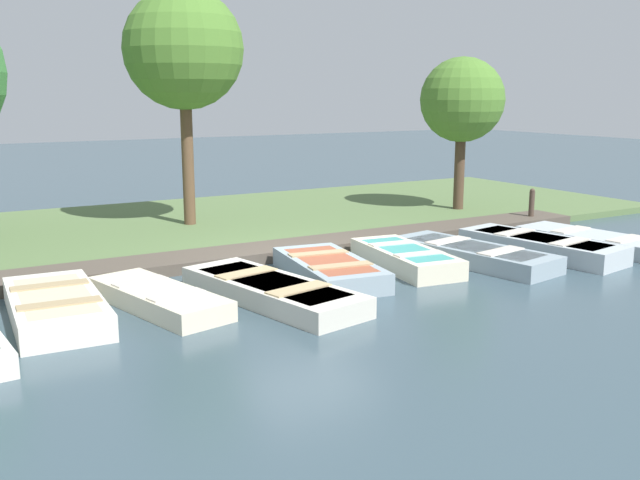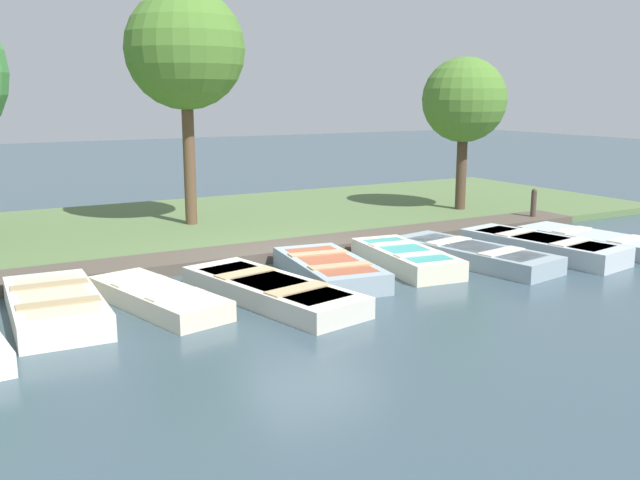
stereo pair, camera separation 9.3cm
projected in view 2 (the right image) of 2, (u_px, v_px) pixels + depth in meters
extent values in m
plane|color=#384C56|center=(309.00, 269.00, 13.58)|extent=(80.00, 80.00, 0.00)
cube|color=#567042|center=(213.00, 224.00, 17.82)|extent=(8.00, 24.00, 0.16)
cube|color=#51473D|center=(278.00, 250.00, 14.67)|extent=(1.14, 16.09, 0.22)
cube|color=silver|center=(55.00, 307.00, 10.55)|extent=(2.94, 1.37, 0.38)
cube|color=beige|center=(54.00, 295.00, 10.51)|extent=(2.41, 1.08, 0.03)
cube|color=tan|center=(59.00, 303.00, 10.03)|extent=(0.34, 1.15, 0.03)
cube|color=tan|center=(49.00, 285.00, 10.98)|extent=(0.34, 1.15, 0.03)
cube|color=beige|center=(158.00, 298.00, 11.13)|extent=(2.98, 1.59, 0.31)
cube|color=#6B7F51|center=(157.00, 289.00, 11.10)|extent=(2.43, 1.27, 0.02)
cube|color=beige|center=(176.00, 294.00, 10.71)|extent=(0.48, 0.92, 0.03)
cube|color=beige|center=(140.00, 281.00, 11.48)|extent=(0.48, 0.92, 0.03)
cube|color=beige|center=(271.00, 291.00, 11.47)|extent=(3.71, 1.88, 0.33)
cube|color=#994C33|center=(271.00, 282.00, 11.44)|extent=(3.03, 1.49, 0.03)
cube|color=tan|center=(298.00, 289.00, 10.95)|extent=(0.57, 1.12, 0.03)
cube|color=tan|center=(246.00, 272.00, 11.93)|extent=(0.57, 1.12, 0.03)
cube|color=#8C9EA8|center=(329.00, 270.00, 12.79)|extent=(2.88, 1.60, 0.36)
cube|color=#994C33|center=(329.00, 260.00, 12.75)|extent=(2.35, 1.26, 0.03)
cube|color=tan|center=(340.00, 265.00, 12.27)|extent=(0.43, 1.15, 0.03)
cube|color=tan|center=(319.00, 253.00, 13.22)|extent=(0.43, 1.15, 0.03)
cube|color=beige|center=(406.00, 258.00, 13.65)|extent=(2.80, 1.37, 0.37)
cube|color=teal|center=(406.00, 250.00, 13.62)|extent=(2.29, 1.08, 0.03)
cube|color=beige|center=(419.00, 254.00, 13.15)|extent=(0.38, 0.99, 0.03)
cube|color=beige|center=(393.00, 243.00, 14.07)|extent=(0.38, 0.99, 0.03)
cube|color=#8C9EA8|center=(474.00, 255.00, 14.02)|extent=(3.55, 1.74, 0.34)
cube|color=#6B7F51|center=(474.00, 247.00, 13.99)|extent=(2.90, 1.38, 0.03)
cube|color=beige|center=(501.00, 251.00, 13.50)|extent=(0.52, 1.10, 0.03)
cube|color=beige|center=(448.00, 241.00, 14.47)|extent=(0.52, 1.10, 0.03)
cube|color=#B2BCC1|center=(542.00, 247.00, 14.63)|extent=(3.52, 1.71, 0.39)
cube|color=#4C709E|center=(542.00, 238.00, 14.59)|extent=(2.88, 1.36, 0.03)
cube|color=beige|center=(571.00, 242.00, 14.10)|extent=(0.52, 1.08, 0.03)
cube|color=beige|center=(516.00, 232.00, 15.07)|extent=(0.52, 1.08, 0.03)
cube|color=#B2BCC1|center=(598.00, 242.00, 15.29)|extent=(3.54, 1.63, 0.31)
cube|color=#4C709E|center=(599.00, 235.00, 15.26)|extent=(2.89, 1.29, 0.02)
cube|color=beige|center=(628.00, 239.00, 14.75)|extent=(0.49, 1.09, 0.03)
cube|color=beige|center=(572.00, 230.00, 15.75)|extent=(0.49, 1.09, 0.03)
cylinder|color=#47382D|center=(533.00, 209.00, 18.02)|extent=(0.14, 0.14, 0.85)
sphere|color=#47382D|center=(534.00, 191.00, 17.93)|extent=(0.12, 0.12, 0.12)
cylinder|color=brown|center=(189.00, 158.00, 17.04)|extent=(0.28, 0.28, 3.52)
sphere|color=#4C7A2D|center=(185.00, 49.00, 16.53)|extent=(2.80, 2.80, 2.80)
cylinder|color=#4C3828|center=(461.00, 170.00, 19.37)|extent=(0.28, 0.28, 2.50)
sphere|color=#4C7A2D|center=(464.00, 100.00, 18.99)|extent=(2.26, 2.26, 2.26)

